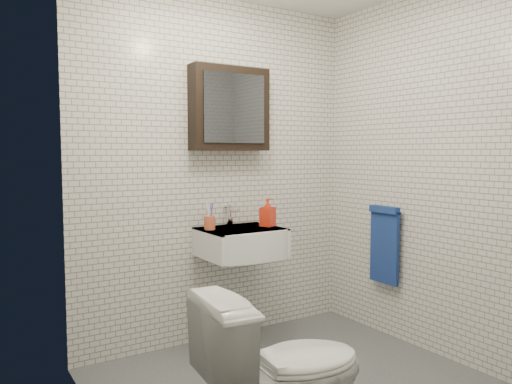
# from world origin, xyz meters

# --- Properties ---
(room_shell) EXTENTS (2.22, 2.02, 2.51)m
(room_shell) POSITION_xyz_m (0.00, 0.00, 1.47)
(room_shell) COLOR silver
(room_shell) RESTS_ON ground
(washbasin) EXTENTS (0.55, 0.50, 0.20)m
(washbasin) POSITION_xyz_m (0.05, 0.73, 0.76)
(washbasin) COLOR white
(washbasin) RESTS_ON room_shell
(faucet) EXTENTS (0.06, 0.20, 0.15)m
(faucet) POSITION_xyz_m (0.05, 0.93, 0.92)
(faucet) COLOR silver
(faucet) RESTS_ON washbasin
(mirror_cabinet) EXTENTS (0.60, 0.15, 0.60)m
(mirror_cabinet) POSITION_xyz_m (0.05, 0.93, 1.70)
(mirror_cabinet) COLOR black
(mirror_cabinet) RESTS_ON room_shell
(towel_rail) EXTENTS (0.09, 0.30, 0.58)m
(towel_rail) POSITION_xyz_m (1.04, 0.35, 0.72)
(towel_rail) COLOR silver
(towel_rail) RESTS_ON room_shell
(toothbrush_cup) EXTENTS (0.10, 0.10, 0.21)m
(toothbrush_cup) POSITION_xyz_m (-0.16, 0.84, 0.90)
(toothbrush_cup) COLOR #CC5333
(toothbrush_cup) RESTS_ON washbasin
(soap_bottle) EXTENTS (0.13, 0.13, 0.20)m
(soap_bottle) POSITION_xyz_m (0.27, 0.75, 0.95)
(soap_bottle) COLOR orange
(soap_bottle) RESTS_ON washbasin
(toilet) EXTENTS (0.81, 0.51, 0.78)m
(toilet) POSITION_xyz_m (-0.46, -0.47, 0.39)
(toilet) COLOR white
(toilet) RESTS_ON ground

